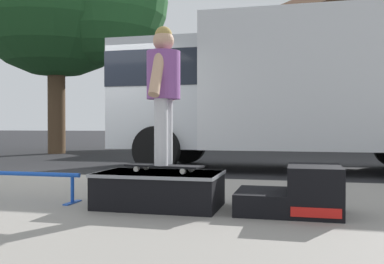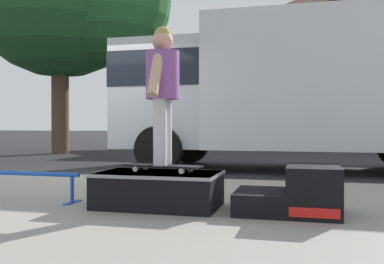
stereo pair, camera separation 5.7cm
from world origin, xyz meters
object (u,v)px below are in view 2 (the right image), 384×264
Objects in this scene: skater_kid at (163,84)px; box_truck at (285,87)px; kicker_ramp at (297,194)px; grind_rail at (11,178)px; skateboard at (163,166)px; skate_box at (159,188)px.

box_truck is at bearing 78.99° from skater_kid.
box_truck is at bearing 93.25° from kicker_ramp.
skateboard reaches higher than grind_rail.
skateboard is at bearing -101.01° from box_truck.
skate_box is 0.17× the size of box_truck.
skateboard is (0.03, 0.03, 0.21)m from skate_box.
kicker_ramp is 0.68× the size of skater_kid.
kicker_ramp is at bearing -0.02° from skate_box.
kicker_ramp is 0.57× the size of grind_rail.
skater_kid reaches higher than grind_rail.
kicker_ramp is 1.61m from skater_kid.
kicker_ramp is at bearing 0.23° from grind_rail.
box_truck reaches higher than skater_kid.
box_truck reaches higher than grind_rail.
skate_box is 1.47× the size of skateboard.
skate_box is at bearing 0.42° from grind_rail.
skate_box is 1.64m from grind_rail.
skate_box is 1.01m from skater_kid.
skater_kid reaches higher than skate_box.
skater_kid is at bearing -101.01° from box_truck.
skater_kid is at bearing -63.43° from skateboard.
skateboard is at bearing 1.36° from grind_rail.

